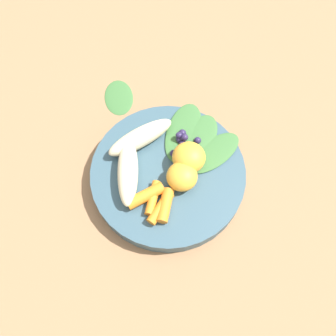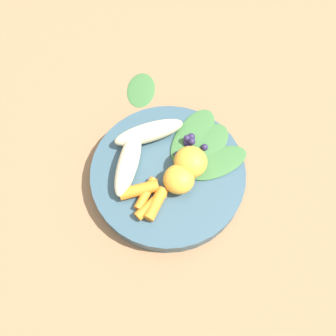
{
  "view_description": "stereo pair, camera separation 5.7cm",
  "coord_description": "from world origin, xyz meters",
  "px_view_note": "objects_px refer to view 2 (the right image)",
  "views": [
    {
      "loc": [
        0.09,
        0.22,
        0.56
      ],
      "look_at": [
        0.0,
        0.0,
        0.04
      ],
      "focal_mm": 37.52,
      "sensor_mm": 36.0,
      "label": 1
    },
    {
      "loc": [
        0.04,
        0.24,
        0.56
      ],
      "look_at": [
        0.0,
        0.0,
        0.04
      ],
      "focal_mm": 37.52,
      "sensor_mm": 36.0,
      "label": 2
    }
  ],
  "objects_px": {
    "bowl": "(168,174)",
    "banana_peeled_left": "(128,162)",
    "orange_segment_near": "(191,164)",
    "kale_leaf_stray": "(141,89)",
    "banana_peeled_right": "(149,133)"
  },
  "relations": [
    {
      "from": "bowl",
      "to": "kale_leaf_stray",
      "type": "relative_size",
      "value": 3.08
    },
    {
      "from": "banana_peeled_left",
      "to": "orange_segment_near",
      "type": "xyz_separation_m",
      "value": [
        -0.1,
        0.02,
        0.0
      ]
    },
    {
      "from": "banana_peeled_left",
      "to": "bowl",
      "type": "bearing_deg",
      "value": 95.36
    },
    {
      "from": "banana_peeled_left",
      "to": "kale_leaf_stray",
      "type": "height_order",
      "value": "banana_peeled_left"
    },
    {
      "from": "banana_peeled_left",
      "to": "banana_peeled_right",
      "type": "relative_size",
      "value": 1.0
    },
    {
      "from": "banana_peeled_right",
      "to": "kale_leaf_stray",
      "type": "xyz_separation_m",
      "value": [
        0.0,
        -0.13,
        -0.05
      ]
    },
    {
      "from": "kale_leaf_stray",
      "to": "banana_peeled_right",
      "type": "bearing_deg",
      "value": -166.21
    },
    {
      "from": "banana_peeled_right",
      "to": "kale_leaf_stray",
      "type": "distance_m",
      "value": 0.13
    },
    {
      "from": "bowl",
      "to": "banana_peeled_right",
      "type": "relative_size",
      "value": 2.15
    },
    {
      "from": "bowl",
      "to": "orange_segment_near",
      "type": "bearing_deg",
      "value": 173.63
    },
    {
      "from": "orange_segment_near",
      "to": "kale_leaf_stray",
      "type": "distance_m",
      "value": 0.21
    },
    {
      "from": "bowl",
      "to": "banana_peeled_left",
      "type": "relative_size",
      "value": 2.15
    },
    {
      "from": "banana_peeled_left",
      "to": "banana_peeled_right",
      "type": "distance_m",
      "value": 0.06
    },
    {
      "from": "banana_peeled_left",
      "to": "orange_segment_near",
      "type": "height_order",
      "value": "orange_segment_near"
    },
    {
      "from": "bowl",
      "to": "kale_leaf_stray",
      "type": "bearing_deg",
      "value": -83.43
    }
  ]
}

